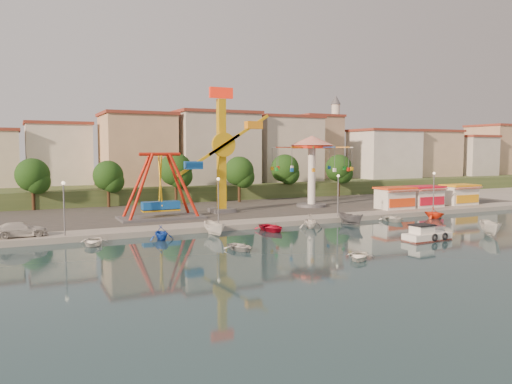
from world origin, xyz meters
TOP-DOWN VIEW (x-y plane):
  - ground at (0.00, 0.00)m, footprint 200.00×200.00m
  - quay_deck at (0.00, 62.00)m, footprint 200.00×100.00m
  - asphalt_pad at (0.00, 30.00)m, footprint 90.00×28.00m
  - hill_terrace at (0.00, 67.00)m, footprint 200.00×60.00m
  - pirate_ship_ride at (-12.43, 20.74)m, footprint 10.00×5.00m
  - kamikaze_tower at (-2.94, 23.24)m, footprint 8.69×3.10m
  - wave_swinger at (11.00, 23.95)m, footprint 11.60×11.60m
  - booth_left at (20.19, 16.49)m, footprint 5.40×3.78m
  - booth_mid at (25.78, 16.49)m, footprint 5.40×3.78m
  - booth_right at (32.89, 16.49)m, footprint 5.40×3.78m
  - lamp_post_0 at (-24.00, 13.00)m, footprint 0.14×0.14m
  - lamp_post_1 at (-8.00, 13.00)m, footprint 0.14×0.14m
  - lamp_post_2 at (8.00, 13.00)m, footprint 0.14×0.14m
  - lamp_post_3 at (24.00, 13.00)m, footprint 0.14×0.14m
  - tree_0 at (-26.00, 36.98)m, footprint 4.60×4.60m
  - tree_1 at (-16.00, 36.24)m, footprint 4.35×4.35m
  - tree_2 at (-6.00, 35.81)m, footprint 5.02×5.02m
  - tree_3 at (4.00, 34.36)m, footprint 4.68×4.68m
  - tree_4 at (14.00, 37.35)m, footprint 4.86×4.86m
  - tree_5 at (24.00, 35.54)m, footprint 4.83×4.83m
  - building_1 at (-21.33, 51.38)m, footprint 12.33×9.01m
  - building_2 at (-8.19, 51.96)m, footprint 11.95×9.28m
  - building_3 at (5.60, 48.80)m, footprint 12.59×10.50m
  - building_4 at (19.07, 52.20)m, footprint 10.75×9.23m
  - building_5 at (32.37, 50.33)m, footprint 12.77×10.96m
  - building_6 at (44.15, 48.77)m, footprint 8.23×8.98m
  - building_7 at (56.03, 53.70)m, footprint 11.59×10.93m
  - building_8 at (69.93, 47.19)m, footprint 12.84×9.28m
  - building_9 at (83.46, 49.95)m, footprint 12.95×9.17m
  - minaret at (36.00, 54.00)m, footprint 2.80×2.80m
  - cabin_motorboat at (8.01, -1.89)m, footprint 5.13×2.23m
  - rowboat_a at (-10.40, 1.64)m, footprint 2.83×3.51m
  - rowboat_b at (-3.33, -6.03)m, footprint 3.71×3.73m
  - skiff at (16.09, -2.71)m, footprint 3.59×4.34m
  - van at (-27.92, 14.00)m, footprint 4.98×2.29m
  - moored_boat_0 at (-21.84, 9.80)m, footprint 3.31×4.04m
  - moored_boat_1 at (-15.34, 9.80)m, footprint 2.50×2.86m
  - moored_boat_2 at (-9.68, 9.80)m, footprint 1.70×4.08m
  - moored_boat_3 at (-3.00, 9.80)m, footprint 3.08×4.19m
  - moored_boat_4 at (1.97, 9.80)m, footprint 3.25×3.58m
  - moored_boat_5 at (7.65, 9.80)m, footprint 1.90×3.93m
  - moored_boat_6 at (14.13, 9.80)m, footprint 2.90×3.89m
  - moored_boat_7 at (20.93, 9.80)m, footprint 3.05×3.34m

SIDE VIEW (x-z plane):
  - ground at x=0.00m, z-range 0.00..0.00m
  - quay_deck at x=0.00m, z-range 0.00..0.60m
  - rowboat_b at x=-3.33m, z-range 0.00..0.64m
  - rowboat_a at x=-10.40m, z-range 0.00..0.64m
  - moored_boat_0 at x=-21.84m, z-range 0.00..0.73m
  - moored_boat_6 at x=14.13m, z-range 0.00..0.77m
  - moored_boat_3 at x=-3.00m, z-range 0.00..0.84m
  - cabin_motorboat at x=8.01m, z-range -0.41..1.36m
  - asphalt_pad at x=0.00m, z-range 0.60..0.61m
  - moored_boat_1 at x=-15.34m, z-range 0.00..1.44m
  - moored_boat_5 at x=7.65m, z-range 0.00..1.46m
  - moored_boat_7 at x=20.93m, z-range 0.00..1.50m
  - moored_boat_2 at x=-9.68m, z-range 0.00..1.55m
  - skiff at x=16.09m, z-range 0.00..1.61m
  - moored_boat_4 at x=1.97m, z-range 0.00..1.63m
  - van at x=-27.92m, z-range 0.60..2.01m
  - hill_terrace at x=0.00m, z-range 0.00..3.00m
  - booth_left at x=20.19m, z-range 0.62..3.70m
  - booth_mid at x=25.78m, z-range 0.62..3.70m
  - booth_right at x=32.89m, z-range 0.62..3.70m
  - lamp_post_0 at x=-24.00m, z-range 0.60..5.60m
  - lamp_post_1 at x=-8.00m, z-range 0.60..5.60m
  - lamp_post_2 at x=8.00m, z-range 0.60..5.60m
  - lamp_post_3 at x=24.00m, z-range 0.60..5.60m
  - pirate_ship_ride at x=-12.43m, z-range 0.39..8.39m
  - tree_1 at x=-16.00m, z-range 1.80..8.60m
  - tree_0 at x=-26.00m, z-range 1.87..9.07m
  - tree_3 at x=4.00m, z-range 1.90..9.21m
  - tree_5 at x=24.00m, z-range 1.94..9.48m
  - tree_4 at x=14.00m, z-range 1.95..9.55m
  - tree_2 at x=-6.00m, z-range 1.99..9.84m
  - building_1 at x=-21.33m, z-range 3.00..11.63m
  - building_7 at x=56.03m, z-range 3.00..11.76m
  - building_3 at x=5.60m, z-range 3.00..12.20m
  - building_9 at x=83.46m, z-range 3.00..12.21m
  - building_4 at x=19.07m, z-range 3.00..12.24m
  - wave_swinger at x=11.00m, z-range 3.00..13.40m
  - kamikaze_tower at x=-2.94m, z-range 0.11..16.61m
  - building_5 at x=32.37m, z-range 3.00..14.21m
  - building_2 at x=-8.19m, z-range 3.00..14.23m
  - building_6 at x=44.15m, z-range 3.00..15.36m
  - building_8 at x=69.93m, z-range 3.00..15.58m
  - minaret at x=36.00m, z-range 3.55..21.55m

